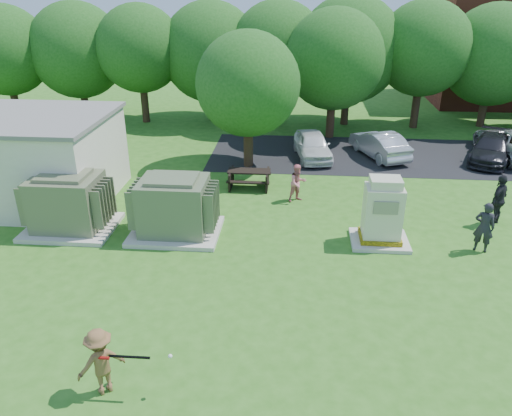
# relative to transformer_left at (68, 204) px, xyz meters

# --- Properties ---
(ground) EXTENTS (120.00, 120.00, 0.00)m
(ground) POSITION_rel_transformer_left_xyz_m (6.50, -4.50, -0.97)
(ground) COLOR #2D6619
(ground) RESTS_ON ground
(parking_strip) EXTENTS (20.00, 6.00, 0.01)m
(parking_strip) POSITION_rel_transformer_left_xyz_m (13.50, 9.00, -0.96)
(parking_strip) COLOR #232326
(parking_strip) RESTS_ON ground
(transformer_left) EXTENTS (3.00, 2.40, 2.07)m
(transformer_left) POSITION_rel_transformer_left_xyz_m (0.00, 0.00, 0.00)
(transformer_left) COLOR beige
(transformer_left) RESTS_ON ground
(transformer_right) EXTENTS (3.00, 2.40, 2.07)m
(transformer_right) POSITION_rel_transformer_left_xyz_m (3.70, 0.00, 0.00)
(transformer_right) COLOR beige
(transformer_right) RESTS_ON ground
(generator_cabinet) EXTENTS (1.88, 1.53, 2.29)m
(generator_cabinet) POSITION_rel_transformer_left_xyz_m (10.57, -0.05, 0.03)
(generator_cabinet) COLOR beige
(generator_cabinet) RESTS_ON ground
(picnic_table) EXTENTS (1.76, 1.32, 0.75)m
(picnic_table) POSITION_rel_transformer_left_xyz_m (5.80, 4.36, -0.50)
(picnic_table) COLOR black
(picnic_table) RESTS_ON ground
(batter) EXTENTS (1.15, 1.08, 1.56)m
(batter) POSITION_rel_transformer_left_xyz_m (3.85, -7.21, -0.19)
(batter) COLOR brown
(batter) RESTS_ON ground
(person_by_generator) EXTENTS (0.72, 0.60, 1.69)m
(person_by_generator) POSITION_rel_transformer_left_xyz_m (13.72, -0.34, -0.13)
(person_by_generator) COLOR black
(person_by_generator) RESTS_ON ground
(person_at_picnic) EXTENTS (0.92, 0.86, 1.50)m
(person_at_picnic) POSITION_rel_transformer_left_xyz_m (7.82, 3.14, -0.22)
(person_at_picnic) COLOR #D7727B
(person_at_picnic) RESTS_ON ground
(person_walking_right) EXTENTS (1.06, 1.12, 1.86)m
(person_walking_right) POSITION_rel_transformer_left_xyz_m (14.86, 1.73, -0.04)
(person_walking_right) COLOR black
(person_walking_right) RESTS_ON ground
(car_white) EXTENTS (2.08, 3.94, 1.28)m
(car_white) POSITION_rel_transformer_left_xyz_m (8.49, 8.41, -0.33)
(car_white) COLOR silver
(car_white) RESTS_ON ground
(car_silver_a) EXTENTS (2.71, 4.08, 1.27)m
(car_silver_a) POSITION_rel_transformer_left_xyz_m (11.73, 8.83, -0.33)
(car_silver_a) COLOR #BCBBC1
(car_silver_a) RESTS_ON ground
(car_dark) EXTENTS (3.20, 4.45, 1.20)m
(car_dark) POSITION_rel_transformer_left_xyz_m (16.97, 8.69, -0.37)
(car_dark) COLOR black
(car_dark) RESTS_ON ground
(batting_equipment) EXTENTS (1.47, 0.27, 0.10)m
(batting_equipment) POSITION_rel_transformer_left_xyz_m (4.54, -7.28, 0.05)
(batting_equipment) COLOR black
(batting_equipment) RESTS_ON ground
(tree_row) EXTENTS (41.30, 13.30, 7.30)m
(tree_row) POSITION_rel_transformer_left_xyz_m (8.25, 14.00, 3.18)
(tree_row) COLOR #47301E
(tree_row) RESTS_ON ground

